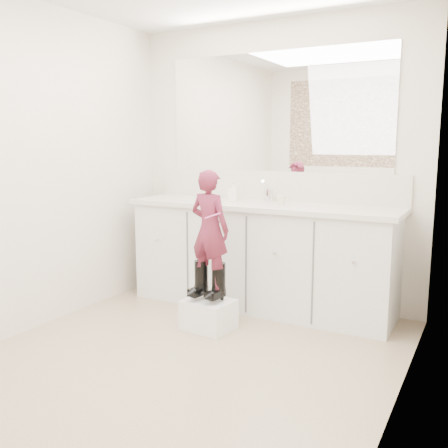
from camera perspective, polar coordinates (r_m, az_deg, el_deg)
The scene contains 16 objects.
floor at distance 3.33m, azimuth -4.95°, elevation -15.34°, with size 3.00×3.00×0.00m, color #846B56.
wall_back at distance 4.36m, azimuth 5.81°, elevation 6.81°, with size 2.60×2.60×0.00m, color beige.
wall_left at distance 3.90m, azimuth -21.44°, elevation 5.94°, with size 3.00×3.00×0.00m, color beige.
wall_right at distance 2.55m, azimuth 19.91°, elevation 4.58°, with size 3.00×3.00×0.00m, color beige.
vanity_cabinet at distance 4.21m, azimuth 4.19°, elevation -3.90°, with size 2.20×0.55×0.85m, color silver.
countertop at distance 4.12m, azimuth 4.18°, elevation 2.09°, with size 2.28×0.58×0.04m, color beige.
backsplash at distance 4.36m, azimuth 5.69°, elevation 4.38°, with size 2.28×0.03×0.25m, color beige.
mirror at distance 4.35m, azimuth 5.85°, elevation 12.61°, with size 2.00×0.02×1.00m, color white.
faucet at distance 4.26m, azimuth 5.10°, elevation 3.26°, with size 0.08×0.08×0.10m, color silver.
cup at distance 4.05m, azimuth 6.59°, elevation 2.78°, with size 0.09×0.09×0.08m, color beige.
soap_bottle at distance 4.26m, azimuth 1.07°, elevation 3.80°, with size 0.08×0.08×0.17m, color white.
step_stool at distance 3.80m, azimuth -1.76°, elevation -10.30°, with size 0.35×0.29×0.22m, color white.
boot_left at distance 3.77m, azimuth -2.62°, elevation -6.34°, with size 0.11×0.19×0.29m, color black, non-canonical shape.
boot_right at distance 3.70m, azimuth -0.61°, elevation -6.65°, with size 0.11×0.19×0.29m, color black, non-canonical shape.
toddler at distance 3.65m, azimuth -1.65°, elevation -0.60°, with size 0.32×0.21×0.87m, color #A13152.
toothbrush at distance 3.53m, azimuth -1.33°, elevation 0.95°, with size 0.01×0.01×0.14m, color #EA5BB5.
Camera 1 is at (1.68, -2.52, 1.39)m, focal length 40.00 mm.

